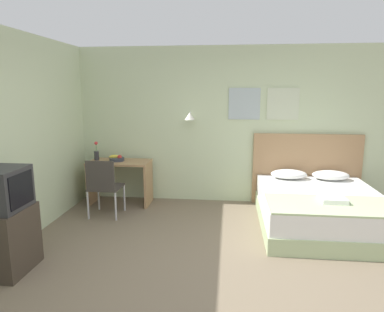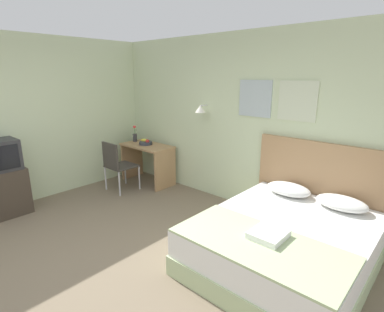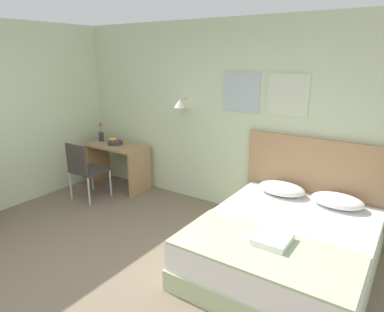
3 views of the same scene
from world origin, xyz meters
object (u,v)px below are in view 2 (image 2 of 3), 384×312
pillow_left (289,189)px  bed (284,244)px  tv_stand (5,192)px  folded_towel_near_foot (268,234)px  desk (147,157)px  fruit_bowl (146,143)px  headboard (321,188)px  flower_vase (135,136)px  desk_chair (116,163)px  throw_blanket (259,243)px  pillow_right (342,203)px

pillow_left → bed: bearing=-66.5°
bed → tv_stand: size_ratio=2.83×
pillow_left → folded_towel_near_foot: size_ratio=1.72×
desk → tv_stand: desk is taller
bed → fruit_bowl: bearing=167.3°
desk → headboard: bearing=5.6°
flower_vase → tv_stand: flower_vase is taller
bed → desk_chair: desk_chair is taller
desk → throw_blanket: bearing=-22.2°
desk_chair → desk: bearing=86.5°
bed → throw_blanket: bearing=-90.0°
folded_towel_near_foot → desk_chair: (-3.20, 0.47, -0.03)m
tv_stand → fruit_bowl: bearing=79.1°
pillow_right → fruit_bowl: fruit_bowl is taller
pillow_left → pillow_right: (0.65, 0.00, 0.00)m
fruit_bowl → desk: bearing=-11.6°
folded_towel_near_foot → bed: bearing=92.5°
fruit_bowl → bed: bearing=-12.7°
bed → desk_chair: bearing=179.4°
pillow_right → throw_blanket: bearing=-103.9°
desk → tv_stand: size_ratio=1.47×
bed → throw_blanket: 0.63m
pillow_right → throw_blanket: size_ratio=0.36×
flower_vase → folded_towel_near_foot: bearing=-18.3°
desk → flower_vase: flower_vase is taller
headboard → fruit_bowl: 3.21m
folded_towel_near_foot → desk: 3.36m
throw_blanket → desk_chair: 3.24m
desk → tv_stand: (-0.50, -2.32, -0.16)m
flower_vase → tv_stand: bearing=-92.1°
folded_towel_near_foot → tv_stand: tv_stand is taller
headboard → desk_chair: bearing=-162.8°
pillow_right → flower_vase: 3.89m
desk_chair → flower_vase: (-0.37, 0.71, 0.32)m
throw_blanket → desk: size_ratio=1.58×
bed → flower_vase: size_ratio=6.15×
bed → pillow_right: 0.89m
headboard → throw_blanket: 1.59m
folded_towel_near_foot → tv_stand: 3.85m
pillow_right → desk: (-3.47, -0.05, -0.07)m
pillow_left → pillow_right: size_ratio=1.00×
pillow_left → fruit_bowl: size_ratio=2.21×
pillow_left → throw_blanket: (0.33, -1.33, -0.06)m
headboard → pillow_right: bearing=-38.9°
headboard → flower_vase: headboard is taller
pillow_left → desk_chair: (-2.86, -0.72, -0.05)m
throw_blanket → desk: 3.39m
tv_stand → pillow_left: bearing=35.5°
pillow_left → pillow_right: same height
throw_blanket → bed: bearing=90.0°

